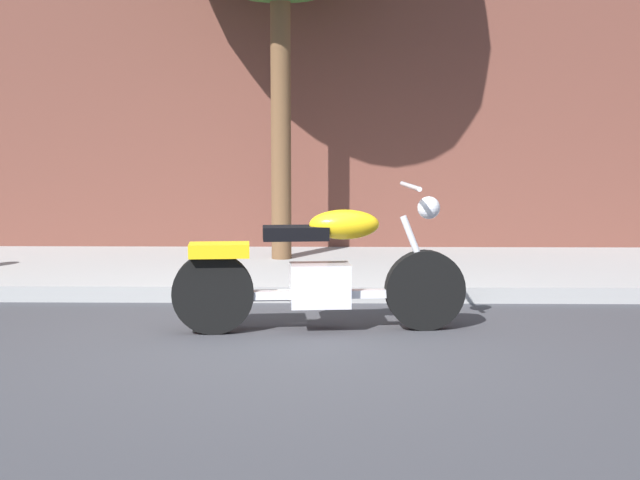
# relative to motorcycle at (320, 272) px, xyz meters

# --- Properties ---
(ground_plane) EXTENTS (60.00, 60.00, 0.00)m
(ground_plane) POSITION_rel_motorcycle_xyz_m (-0.23, -0.37, -0.45)
(ground_plane) COLOR #38383D
(sidewalk) EXTENTS (18.28, 2.75, 0.14)m
(sidewalk) POSITION_rel_motorcycle_xyz_m (-0.23, 2.47, -0.38)
(sidewalk) COLOR #969696
(sidewalk) RESTS_ON ground
(motorcycle) EXTENTS (2.18, 0.70, 1.10)m
(motorcycle) POSITION_rel_motorcycle_xyz_m (0.00, 0.00, 0.00)
(motorcycle) COLOR black
(motorcycle) RESTS_ON ground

